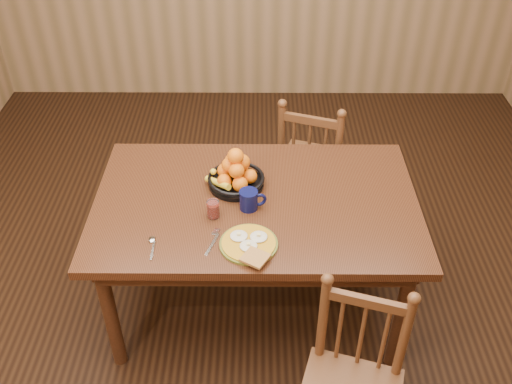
{
  "coord_description": "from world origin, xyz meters",
  "views": [
    {
      "loc": [
        0.01,
        -2.19,
        2.52
      ],
      "look_at": [
        0.0,
        0.0,
        0.8
      ],
      "focal_mm": 40.0,
      "sensor_mm": 36.0,
      "label": 1
    }
  ],
  "objects_px": {
    "breakfast_plate": "(249,244)",
    "dining_table": "(256,213)",
    "fruit_bowl": "(235,174)",
    "chair_far": "(313,164)",
    "coffee_mug": "(250,200)"
  },
  "relations": [
    {
      "from": "fruit_bowl",
      "to": "coffee_mug",
      "type": "bearing_deg",
      "value": -67.95
    },
    {
      "from": "chair_far",
      "to": "coffee_mug",
      "type": "bearing_deg",
      "value": 82.89
    },
    {
      "from": "dining_table",
      "to": "fruit_bowl",
      "type": "bearing_deg",
      "value": 130.65
    },
    {
      "from": "dining_table",
      "to": "chair_far",
      "type": "xyz_separation_m",
      "value": [
        0.35,
        0.73,
        -0.22
      ]
    },
    {
      "from": "chair_far",
      "to": "breakfast_plate",
      "type": "distance_m",
      "value": 1.17
    },
    {
      "from": "dining_table",
      "to": "coffee_mug",
      "type": "distance_m",
      "value": 0.15
    },
    {
      "from": "fruit_bowl",
      "to": "dining_table",
      "type": "bearing_deg",
      "value": -49.35
    },
    {
      "from": "fruit_bowl",
      "to": "breakfast_plate",
      "type": "bearing_deg",
      "value": -80.45
    },
    {
      "from": "coffee_mug",
      "to": "dining_table",
      "type": "bearing_deg",
      "value": 63.37
    },
    {
      "from": "chair_far",
      "to": "coffee_mug",
      "type": "height_order",
      "value": "chair_far"
    },
    {
      "from": "dining_table",
      "to": "fruit_bowl",
      "type": "height_order",
      "value": "fruit_bowl"
    },
    {
      "from": "breakfast_plate",
      "to": "fruit_bowl",
      "type": "xyz_separation_m",
      "value": [
        -0.08,
        0.45,
        0.05
      ]
    },
    {
      "from": "coffee_mug",
      "to": "fruit_bowl",
      "type": "xyz_separation_m",
      "value": [
        -0.07,
        0.18,
        0.02
      ]
    },
    {
      "from": "dining_table",
      "to": "breakfast_plate",
      "type": "relative_size",
      "value": 5.21
    },
    {
      "from": "breakfast_plate",
      "to": "dining_table",
      "type": "bearing_deg",
      "value": 84.98
    }
  ]
}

